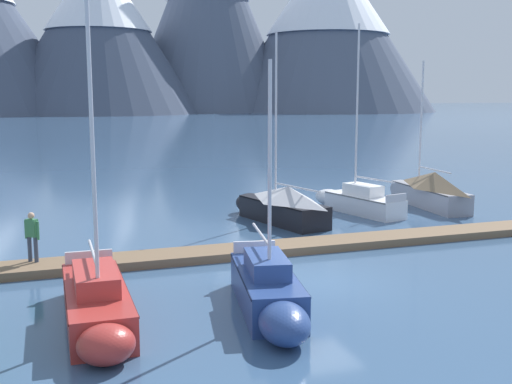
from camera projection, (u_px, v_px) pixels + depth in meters
ground_plane at (315, 282)px, 19.86m from camera, size 700.00×700.00×0.00m
mountain_shoulder_ridge at (99, 27)px, 192.21m from camera, size 62.18×62.18×49.26m
mountain_east_summit at (208, 2)px, 213.32m from camera, size 57.43×57.43×69.77m
mountain_rear_spur at (328, 22)px, 216.40m from camera, size 74.10×74.10×57.16m
dock at (273, 249)px, 23.59m from camera, size 26.18×2.24×0.30m
sailboat_second_berth at (97, 303)px, 15.99m from camera, size 1.58×6.01×8.64m
sailboat_mid_dock_port at (269, 292)px, 16.89m from camera, size 2.28×5.98×6.76m
sailboat_mid_dock_starboard at (280, 204)px, 29.14m from camera, size 3.16×6.31×8.64m
sailboat_far_berth at (356, 200)px, 31.61m from camera, size 2.75×6.02×9.25m
sailboat_outer_slip at (429, 189)px, 33.09m from camera, size 1.90×6.78×7.62m
person_on_dock at (32, 234)px, 21.02m from camera, size 0.48×0.41×1.69m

